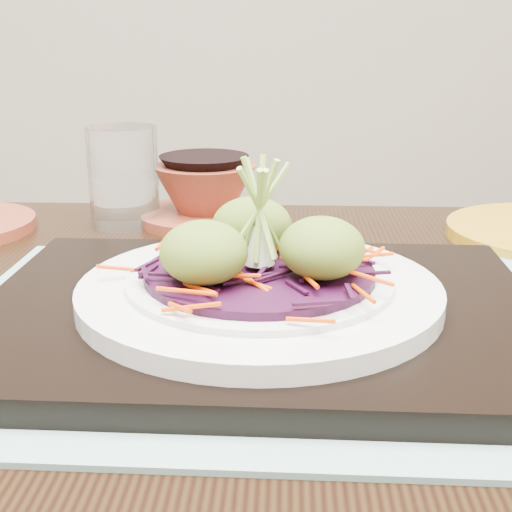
{
  "coord_description": "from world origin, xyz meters",
  "views": [
    {
      "loc": [
        0.04,
        -0.44,
        0.9
      ],
      "look_at": [
        0.1,
        0.07,
        0.74
      ],
      "focal_mm": 50.0,
      "sensor_mm": 36.0,
      "label": 1
    }
  ],
  "objects": [
    {
      "name": "cabbage_bed",
      "position": [
        0.1,
        0.05,
        0.73
      ],
      "size": [
        0.17,
        0.17,
        0.01
      ],
      "primitive_type": "cylinder",
      "color": "black",
      "rests_on": "white_plate"
    },
    {
      "name": "guacamole_scoops",
      "position": [
        0.1,
        0.05,
        0.75
      ],
      "size": [
        0.15,
        0.13,
        0.05
      ],
      "color": "#5B7122",
      "rests_on": "cabbage_bed"
    },
    {
      "name": "white_plate",
      "position": [
        0.1,
        0.05,
        0.72
      ],
      "size": [
        0.27,
        0.27,
        0.02
      ],
      "color": "silver",
      "rests_on": "serving_tray"
    },
    {
      "name": "placemat",
      "position": [
        0.1,
        0.05,
        0.69
      ],
      "size": [
        0.53,
        0.45,
        0.0
      ],
      "primitive_type": "cube",
      "rotation": [
        0.0,
        0.0,
        -0.19
      ],
      "color": "#7EA295",
      "rests_on": "dining_table"
    },
    {
      "name": "dining_table",
      "position": [
        0.1,
        0.08,
        0.59
      ],
      "size": [
        1.2,
        0.9,
        0.68
      ],
      "rotation": [
        0.0,
        0.0,
        -0.17
      ],
      "color": "black",
      "rests_on": "ground"
    },
    {
      "name": "serving_tray",
      "position": [
        0.1,
        0.05,
        0.7
      ],
      "size": [
        0.46,
        0.38,
        0.02
      ],
      "primitive_type": "cube",
      "rotation": [
        0.0,
        0.0,
        -0.19
      ],
      "color": "black",
      "rests_on": "placemat"
    },
    {
      "name": "carrot_julienne",
      "position": [
        0.1,
        0.05,
        0.74
      ],
      "size": [
        0.21,
        0.21,
        0.01
      ],
      "primitive_type": null,
      "color": "#DB3D03",
      "rests_on": "cabbage_bed"
    },
    {
      "name": "scallion_garnish",
      "position": [
        0.1,
        0.05,
        0.77
      ],
      "size": [
        0.06,
        0.06,
        0.09
      ],
      "primitive_type": null,
      "color": "#93BE4C",
      "rests_on": "cabbage_bed"
    },
    {
      "name": "water_glass",
      "position": [
        -0.01,
        0.37,
        0.74
      ],
      "size": [
        0.08,
        0.08,
        0.11
      ],
      "primitive_type": "cylinder",
      "rotation": [
        0.0,
        0.0,
        0.08
      ],
      "color": "white",
      "rests_on": "dining_table"
    },
    {
      "name": "terracotta_bowl_set",
      "position": [
        0.08,
        0.37,
        0.71
      ],
      "size": [
        0.19,
        0.19,
        0.07
      ],
      "rotation": [
        0.0,
        0.0,
        -0.22
      ],
      "color": "maroon",
      "rests_on": "dining_table"
    }
  ]
}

